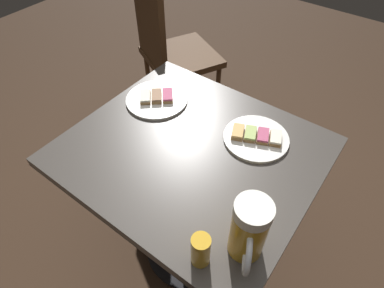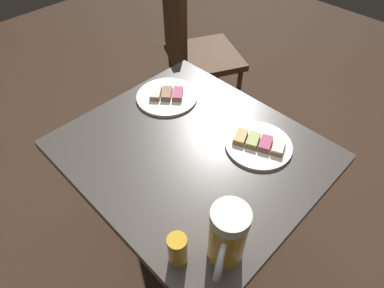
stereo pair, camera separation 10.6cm
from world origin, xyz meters
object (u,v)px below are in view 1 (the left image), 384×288
(beer_mug, at_px, (249,231))
(plate_far, at_px, (157,99))
(cafe_chair, at_px, (170,51))
(plate_near, at_px, (256,137))
(beer_glass_small, at_px, (201,250))

(beer_mug, bearing_deg, plate_far, 60.58)
(plate_far, height_order, cafe_chair, cafe_chair)
(plate_near, xyz_separation_m, beer_glass_small, (-0.46, -0.09, 0.04))
(plate_near, height_order, beer_mug, beer_mug)
(plate_near, relative_size, beer_glass_small, 2.18)
(plate_near, bearing_deg, plate_far, 95.91)
(plate_near, bearing_deg, cafe_chair, 58.63)
(cafe_chair, bearing_deg, plate_near, -4.70)
(plate_far, relative_size, beer_mug, 1.24)
(beer_mug, bearing_deg, cafe_chair, 48.27)
(plate_far, xyz_separation_m, cafe_chair, (0.51, 0.36, -0.16))
(beer_mug, xyz_separation_m, beer_glass_small, (-0.09, 0.08, -0.04))
(cafe_chair, bearing_deg, plate_far, -28.09)
(beer_mug, relative_size, cafe_chair, 0.20)
(plate_near, height_order, plate_far, same)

